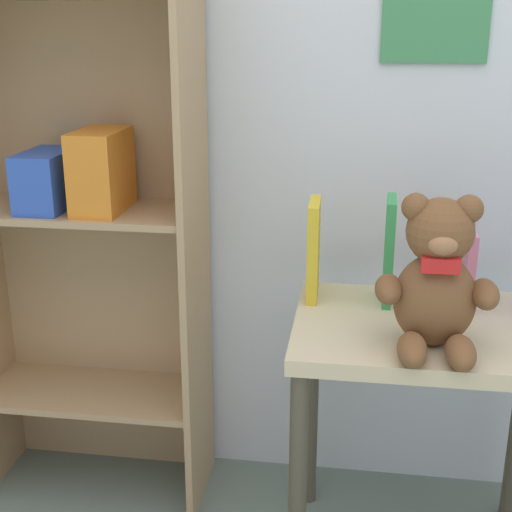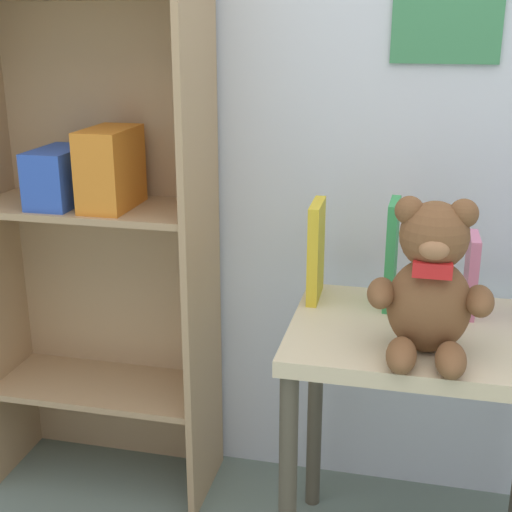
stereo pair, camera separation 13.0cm
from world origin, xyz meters
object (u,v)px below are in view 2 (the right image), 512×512
bookshelf_side (95,170)px  teddy_bear (430,285)px  book_standing_yellow (316,251)px  book_standing_green (392,254)px  book_standing_pink (471,275)px  display_table (424,374)px

bookshelf_side → teddy_bear: (0.88, -0.35, -0.12)m
book_standing_yellow → teddy_bear: bearing=-44.9°
bookshelf_side → book_standing_green: (0.79, -0.10, -0.14)m
teddy_bear → book_standing_pink: size_ratio=1.72×
book_standing_green → display_table: bearing=-53.0°
bookshelf_side → book_standing_pink: bookshelf_side is taller
teddy_bear → book_standing_green: (-0.09, 0.25, -0.02)m
display_table → book_standing_green: book_standing_green is taller
display_table → book_standing_pink: (0.09, 0.12, 0.20)m
book_standing_yellow → display_table: bearing=-27.8°
teddy_bear → book_standing_pink: teddy_bear is taller
display_table → teddy_bear: 0.28m
display_table → book_standing_pink: 0.25m
teddy_bear → book_standing_yellow: 0.37m
bookshelf_side → book_standing_yellow: bearing=-8.7°
bookshelf_side → teddy_bear: bookshelf_side is taller
display_table → book_standing_yellow: size_ratio=2.70×
bookshelf_side → teddy_bear: bearing=-21.7°
book_standing_pink → display_table: bearing=-128.7°
teddy_bear → book_standing_pink: (0.09, 0.24, -0.05)m
book_standing_yellow → bookshelf_side: bearing=170.1°
teddy_bear → book_standing_green: 0.26m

